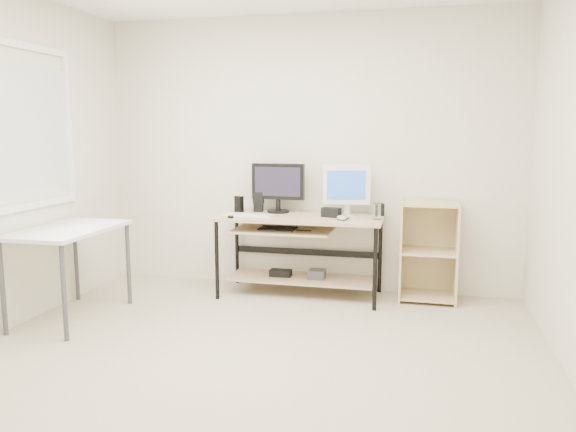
% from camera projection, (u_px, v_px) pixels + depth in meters
% --- Properties ---
extents(room, '(4.01, 4.01, 2.62)m').
position_uv_depth(room, '(225.00, 164.00, 3.52)').
color(room, '#B7A88D').
rests_on(room, ground).
extents(desk, '(1.50, 0.65, 0.75)m').
position_uv_depth(desk, '(298.00, 238.00, 5.16)').
color(desk, tan).
rests_on(desk, ground).
extents(side_table, '(0.60, 1.00, 0.75)m').
position_uv_depth(side_table, '(68.00, 238.00, 4.50)').
color(side_table, silver).
rests_on(side_table, ground).
extents(shelf_unit, '(0.50, 0.40, 0.90)m').
position_uv_depth(shelf_unit, '(428.00, 250.00, 5.06)').
color(shelf_unit, '#CFB781').
rests_on(shelf_unit, ground).
extents(black_monitor, '(0.51, 0.21, 0.46)m').
position_uv_depth(black_monitor, '(278.00, 185.00, 5.30)').
color(black_monitor, black).
rests_on(black_monitor, desk).
extents(white_imac, '(0.44, 0.14, 0.47)m').
position_uv_depth(white_imac, '(347.00, 186.00, 5.14)').
color(white_imac, silver).
rests_on(white_imac, desk).
extents(keyboard, '(0.47, 0.17, 0.02)m').
position_uv_depth(keyboard, '(249.00, 215.00, 5.13)').
color(keyboard, silver).
rests_on(keyboard, desk).
extents(mouse, '(0.12, 0.15, 0.04)m').
position_uv_depth(mouse, '(341.00, 218.00, 4.87)').
color(mouse, '#B8B8BD').
rests_on(mouse, desk).
extents(center_speaker, '(0.19, 0.12, 0.09)m').
position_uv_depth(center_speaker, '(331.00, 212.00, 5.04)').
color(center_speaker, black).
rests_on(center_speaker, desk).
extents(speaker_left, '(0.11, 0.11, 0.19)m').
position_uv_depth(speaker_left, '(258.00, 201.00, 5.38)').
color(speaker_left, black).
rests_on(speaker_left, desk).
extents(speaker_right, '(0.11, 0.11, 0.11)m').
position_uv_depth(speaker_right, '(379.00, 209.00, 5.15)').
color(speaker_right, black).
rests_on(speaker_right, desk).
extents(audio_controller, '(0.09, 0.08, 0.16)m').
position_uv_depth(audio_controller, '(239.00, 204.00, 5.33)').
color(audio_controller, black).
rests_on(audio_controller, desk).
extents(volume_puck, '(0.07, 0.07, 0.02)m').
position_uv_depth(volume_puck, '(231.00, 217.00, 5.00)').
color(volume_puck, black).
rests_on(volume_puck, desk).
extents(smartphone, '(0.09, 0.14, 0.01)m').
position_uv_depth(smartphone, '(343.00, 219.00, 4.93)').
color(smartphone, black).
rests_on(smartphone, desk).
extents(coaster, '(0.10, 0.10, 0.01)m').
position_uv_depth(coaster, '(377.00, 219.00, 4.91)').
color(coaster, '#9B7746').
rests_on(coaster, desk).
extents(drinking_glass, '(0.08, 0.08, 0.13)m').
position_uv_depth(drinking_glass, '(377.00, 211.00, 4.90)').
color(drinking_glass, white).
rests_on(drinking_glass, coaster).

